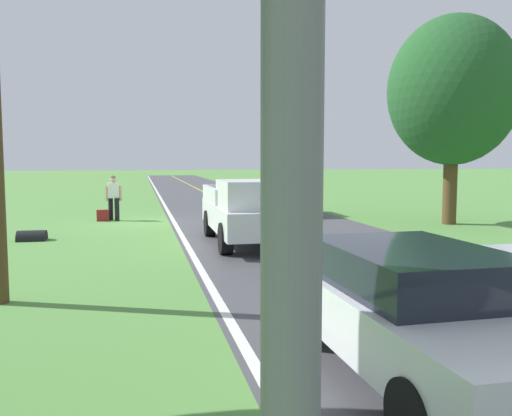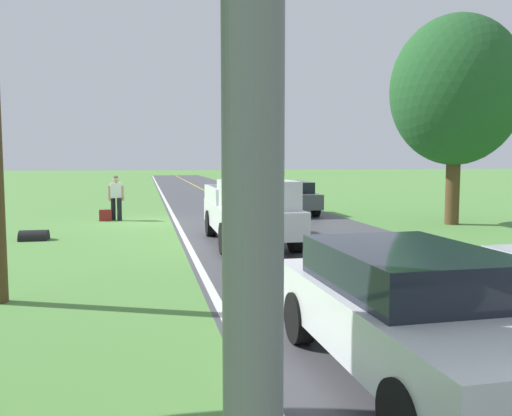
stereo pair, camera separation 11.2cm
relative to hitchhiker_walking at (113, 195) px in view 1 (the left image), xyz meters
The scene contains 11 objects.
ground_plane 1.93m from the hitchhiker_walking, 144.30° to the left, with size 200.00×200.00×0.00m, color #568E42.
road_surface 5.72m from the hitchhiker_walking, behind, with size 6.97×120.00×0.00m, color #47474C.
lane_edge_line 2.63m from the hitchhiker_walking, 156.67° to the left, with size 0.16×117.60×0.00m, color silver.
lane_centre_line 5.72m from the hitchhiker_walking, behind, with size 0.14×117.60×0.00m, color gold.
hitchhiker_walking is the anchor object (origin of this frame).
suitcase_carried 0.87m from the hitchhiker_walking, 16.56° to the left, with size 0.20×0.46×0.44m, color maroon.
pickup_truck_passing 7.96m from the hitchhiker_walking, 119.92° to the left, with size 2.14×5.42×1.82m.
tree_far_side_near 13.22m from the hitchhiker_walking, 162.50° to the left, with size 4.64×4.64×7.49m.
sedan_ahead_same_lane 16.71m from the hitchhiker_walking, 103.48° to the left, with size 2.00×4.44×1.41m.
sedan_near_oncoming 7.28m from the hitchhiker_walking, behind, with size 1.94×4.40×1.41m.
drainage_culvert 5.36m from the hitchhiker_walking, 66.34° to the left, with size 0.60×0.60×0.80m, color black.
Camera 1 is at (0.37, 20.43, 2.37)m, focal length 37.67 mm.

